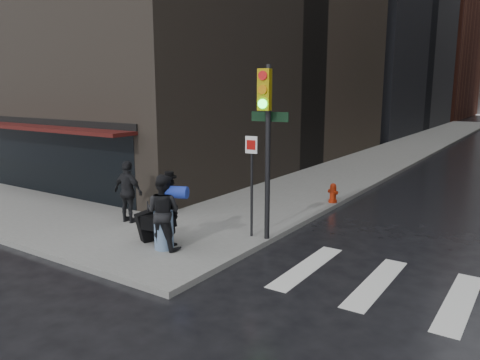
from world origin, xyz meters
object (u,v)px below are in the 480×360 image
Objects in this scene: man_greycoat at (128,192)px; traffic_light at (265,129)px; man_overcoat at (166,213)px; man_jeans at (163,212)px; fire_hydrant at (333,194)px.

man_greycoat is 4.62m from traffic_light.
man_overcoat is 0.43m from man_jeans.
traffic_light is (1.67, 1.97, 1.93)m from man_jeans.
man_jeans is (0.23, -0.33, 0.14)m from man_overcoat.
man_overcoat is 1.01× the size of man_jeans.
man_greycoat is 0.41× the size of traffic_light.
traffic_light is at bearing -89.10° from fire_hydrant.
fire_hydrant is at bearing -113.06° from man_jeans.
man_jeans is 2.75× the size of fire_hydrant.
fire_hydrant is at bearing -81.27° from man_overcoat.
man_greycoat is 6.90m from fire_hydrant.
man_overcoat is at bearing 159.15° from man_greycoat.
man_greycoat is (-2.44, 1.15, -0.02)m from man_jeans.
man_overcoat is at bearing -106.00° from fire_hydrant.
man_jeans is 3.23m from traffic_light.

